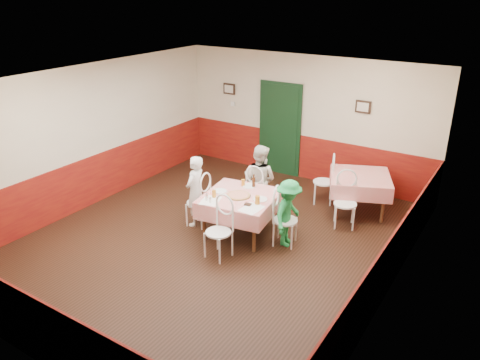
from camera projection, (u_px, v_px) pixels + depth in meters
The scene contains 39 objects.
floor at pixel (216, 240), 8.25m from camera, with size 7.00×7.00×0.00m, color black.
ceiling at pixel (212, 81), 7.17m from camera, with size 7.00×7.00×0.00m, color white.
back_wall at pixel (305, 119), 10.43m from camera, with size 6.00×0.10×2.80m, color beige.
front_wall at pixel (23, 265), 4.99m from camera, with size 6.00×0.10×2.80m, color beige.
left_wall at pixel (90, 137), 9.20m from camera, with size 0.10×7.00×2.80m, color beige.
right_wall at pixel (397, 210), 6.22m from camera, with size 0.10×7.00×2.80m, color beige.
wainscot_back at pixel (303, 157), 10.76m from camera, with size 6.00×0.03×1.00m, color maroon.
wainscot_front at pixel (39, 332), 5.35m from camera, with size 6.00×0.03×1.00m, color maroon.
wainscot_left at pixel (96, 179), 9.54m from camera, with size 0.03×7.00×1.00m, color maroon.
wainscot_right at pixel (388, 267), 6.57m from camera, with size 0.03×7.00×1.00m, color maroon.
door at pixel (280, 130), 10.82m from camera, with size 0.96×0.06×2.10m, color black.
picture_left at pixel (229, 89), 11.21m from camera, with size 0.32×0.03×0.26m, color black.
picture_right at pixel (363, 107), 9.57m from camera, with size 0.32×0.03×0.26m, color black.
thermostat at pixel (233, 104), 11.29m from camera, with size 0.10×0.03×0.10m, color white.
main_table at pixel (240, 215), 8.33m from camera, with size 1.22×1.22×0.77m, color red.
second_table at pixel (359, 194), 9.17m from camera, with size 1.12×1.12×0.77m, color red.
chair_left at pixel (198, 203), 8.62m from camera, with size 0.42×0.42×0.90m, color white, non-canonical shape.
chair_right at pixel (285, 220), 7.97m from camera, with size 0.42×0.42×0.90m, color white, non-canonical shape.
chair_far at pixel (258, 193), 9.01m from camera, with size 0.42×0.42×0.90m, color white, non-canonical shape.
chair_near at pixel (218, 232), 7.58m from camera, with size 0.42×0.42×0.90m, color white, non-canonical shape.
chair_second_a at pixel (323, 182), 9.52m from camera, with size 0.42×0.42×0.90m, color white, non-canonical shape.
chair_second_b at pixel (345, 204), 8.56m from camera, with size 0.42×0.42×0.90m, color white, non-canonical shape.
pizza at pixel (239, 195), 8.14m from camera, with size 0.40×0.40×0.03m, color #B74723.
plate_left at pixel (220, 191), 8.32m from camera, with size 0.25×0.25×0.01m, color white.
plate_right at pixel (260, 199), 8.01m from camera, with size 0.25×0.25×0.01m, color white.
plate_far at pixel (249, 186), 8.53m from camera, with size 0.25×0.25×0.01m, color white.
glass_a at pixel (214, 194), 8.08m from camera, with size 0.07×0.07×0.13m, color #BF7219.
glass_b at pixel (257, 200), 7.82m from camera, with size 0.08×0.08×0.15m, color #BF7219.
glass_c at pixel (243, 183), 8.53m from camera, with size 0.07×0.07×0.12m, color #BF7219.
beer_bottle at pixel (254, 181), 8.46m from camera, with size 0.06×0.06×0.23m, color #381C0A.
shaker_a at pixel (206, 198), 7.96m from camera, with size 0.04×0.04×0.09m, color silver.
shaker_b at pixel (210, 200), 7.89m from camera, with size 0.04×0.04×0.09m, color silver.
shaker_c at pixel (207, 196), 8.04m from camera, with size 0.04×0.04×0.09m, color #B23319.
menu_left at pixel (211, 200), 7.98m from camera, with size 0.30×0.40×0.00m, color white.
menu_right at pixel (251, 209), 7.69m from camera, with size 0.30×0.40×0.00m, color white.
wallet at pixel (248, 204), 7.81m from camera, with size 0.11×0.09×0.02m, color black.
diner_left at pixel (195, 191), 8.55m from camera, with size 0.49×0.32×1.34m, color gray.
diner_far at pixel (259, 180), 8.95m from camera, with size 0.68×0.53×1.41m, color gray.
diner_right at pixel (288, 213), 7.89m from camera, with size 0.77×0.44×1.19m, color gray.
Camera 1 is at (4.24, -5.83, 4.17)m, focal length 35.00 mm.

